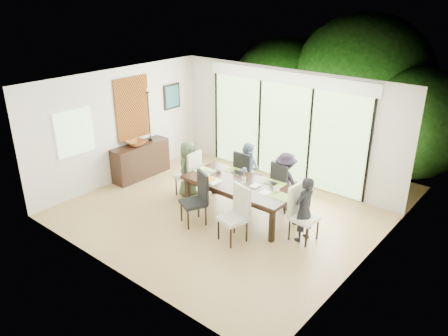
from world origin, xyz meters
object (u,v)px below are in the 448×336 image
Objects in this scene: person_left_end at (188,169)px; cup_b at (243,184)px; chair_far_left at (248,173)px; bowl at (136,143)px; person_right_end at (304,209)px; cup_a at (219,170)px; sideboard at (141,160)px; table_top at (240,184)px; person_far_left at (247,169)px; cup_c at (276,190)px; vase at (244,180)px; chair_right_end at (305,214)px; chair_near_left at (193,199)px; chair_far_right at (286,185)px; laptop at (206,173)px; chair_left_end at (187,173)px; chair_near_right at (233,215)px; person_far_right at (285,181)px.

person_left_end is 1.64m from cup_b.
chair_far_left is 2.39× the size of bowl.
cup_a is at bearing -84.42° from person_right_end.
table_top is at bearing -0.01° from sideboard.
person_far_left is 10.40× the size of cup_a.
cup_c is at bearing 148.72° from chair_far_left.
bowl reaches higher than vase.
cup_b is at bearing 98.29° from chair_right_end.
person_far_left reaches higher than chair_far_left.
person_right_end reaches higher than chair_near_left.
cup_a is 1.24× the size of cup_b.
chair_far_right is 0.85× the size of person_right_end.
laptop is at bearing -0.02° from bowl.
table_top is 0.20m from cup_b.
chair_far_right is 2.02m from chair_near_left.
sideboard is (-3.25, 0.10, -0.35)m from cup_b.
laptop is at bearing -113.40° from person_left_end.
chair_far_left and chair_far_right have the same top height.
laptop is at bearing -78.03° from person_right_end.
chair_left_end is 11.00× the size of cup_b.
chair_near_left is (-2.00, -0.87, 0.00)m from chair_right_end.
table_top is 3.11m from sideboard.
chair_far_left is at bearing 10.71° from chair_far_right.
vase is (-1.43, 0.05, 0.16)m from person_right_end.
cup_b is at bearing 118.67° from person_far_left.
chair_far_right reaches higher than laptop.
person_left_end reaches higher than table_top.
chair_far_right is 3.79m from bowl.
chair_right_end is at bearing -0.00° from table_top.
chair_near_right is at bearing -60.11° from table_top.
cup_a is at bearing -93.50° from person_left_end.
cup_a is (-2.18, 0.15, 0.15)m from person_right_end.
laptop is 2.66× the size of cup_c.
chair_left_end is at bearing -80.49° from person_right_end.
person_left_end reaches higher than cup_b.
chair_far_right is 0.85× the size of person_far_right.
sideboard is at bearing 13.21° from person_far_left.
person_left_end is 10.40× the size of cup_c.
table_top is 20.00× the size of vase.
bowl is at bearing 95.29° from chair_right_end.
chair_far_left reaches higher than table_top.
chair_far_right is 8.87× the size of cup_a.
bowl is (-3.65, -0.93, 0.28)m from person_far_right.
chair_far_right reaches higher than table_top.
person_left_end is at bearing 121.69° from laptop.
chair_near_right is at bearing 118.60° from chair_far_left.
cup_c is (0.25, -0.73, 0.15)m from person_far_right.
chair_far_left and chair_near_left have the same top height.
person_left_end reaches higher than chair_near_right.
person_far_right is 1.68m from laptop.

